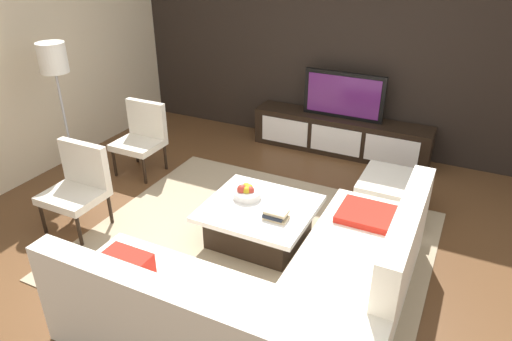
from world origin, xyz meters
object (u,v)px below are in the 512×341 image
accent_chair_near (79,182)px  accent_chair_far (142,133)px  sectional_couch (278,296)px  book_stack (276,215)px  coffee_table (259,222)px  ottoman (393,196)px  fruit_bowl (247,192)px  television (344,95)px  media_console (340,135)px  floor_lamp (55,68)px

accent_chair_near → accent_chair_far: (-0.21, 1.27, 0.00)m
sectional_couch → book_stack: sectional_couch is taller
coffee_table → ottoman: 1.51m
accent_chair_near → fruit_bowl: size_ratio=3.11×
television → coffee_table: 2.38m
sectional_couch → book_stack: 0.92m
media_console → accent_chair_far: bearing=-142.4°
floor_lamp → ottoman: 3.88m
media_console → coffee_table: (-0.10, -2.30, -0.05)m
ottoman → fruit_bowl: 1.60m
television → ottoman: bearing=-51.8°
ottoman → accent_chair_far: (-3.01, -0.35, 0.29)m
television → accent_chair_far: bearing=-142.4°
television → sectional_couch: size_ratio=0.44×
television → accent_chair_near: size_ratio=1.22×
coffee_table → accent_chair_near: size_ratio=1.17×
fruit_bowl → floor_lamp: bearing=-179.8°
coffee_table → fruit_bowl: 0.31m
coffee_table → book_stack: size_ratio=4.66×
accent_chair_near → ottoman: (2.80, 1.62, -0.29)m
television → book_stack: 2.45m
floor_lamp → ottoman: size_ratio=2.37×
fruit_bowl → accent_chair_near: bearing=-157.4°
media_console → coffee_table: media_console is taller
floor_lamp → book_stack: floor_lamp is taller
floor_lamp → accent_chair_far: 1.22m
media_console → floor_lamp: bearing=-139.7°
fruit_bowl → ottoman: bearing=37.9°
accent_chair_near → fruit_bowl: accent_chair_near is taller
media_console → sectional_couch: bearing=-81.0°
floor_lamp → television: bearing=40.3°
television → floor_lamp: size_ratio=0.64×
accent_chair_near → ottoman: 3.24m
sectional_couch → book_stack: size_ratio=11.00×
ottoman → sectional_couch: bearing=-102.7°
television → book_stack: bearing=-87.1°
accent_chair_near → fruit_bowl: 1.68m
accent_chair_far → ottoman: bearing=13.2°
coffee_table → floor_lamp: floor_lamp is taller
media_console → floor_lamp: size_ratio=1.42×
floor_lamp → accent_chair_far: (0.55, 0.63, -0.89)m
sectional_couch → floor_lamp: (-3.11, 1.04, 1.10)m
television → fruit_bowl: bearing=-97.4°
ottoman → book_stack: book_stack is taller
fruit_bowl → book_stack: (0.41, -0.22, -0.01)m
book_stack → fruit_bowl: bearing=151.4°
sectional_couch → fruit_bowl: (-0.80, 1.04, 0.15)m
sectional_couch → ottoman: bearing=77.3°
coffee_table → ottoman: (1.06, 1.07, -0.00)m
ottoman → fruit_bowl: size_ratio=2.50×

